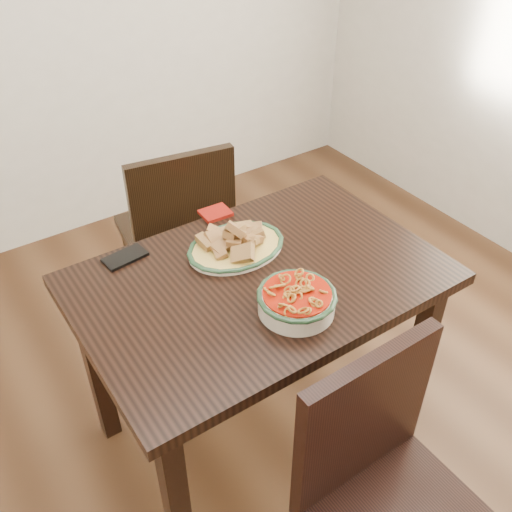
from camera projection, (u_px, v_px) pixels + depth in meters
floor at (269, 434)px, 2.17m from camera, size 3.50×3.50×0.00m
dining_table at (260, 301)px, 1.82m from camera, size 1.11×0.74×0.75m
chair_far at (178, 229)px, 2.39m from camera, size 0.48×0.48×0.89m
chair_near at (385, 487)px, 1.46m from camera, size 0.42×0.42×0.89m
fish_plate at (236, 239)px, 1.83m from camera, size 0.32×0.25×0.11m
noodle_bowl at (297, 299)px, 1.60m from camera, size 0.23×0.23×0.08m
smartphone at (125, 257)px, 1.81m from camera, size 0.14×0.09×0.01m
napkin at (215, 213)px, 2.02m from camera, size 0.11×0.09×0.01m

